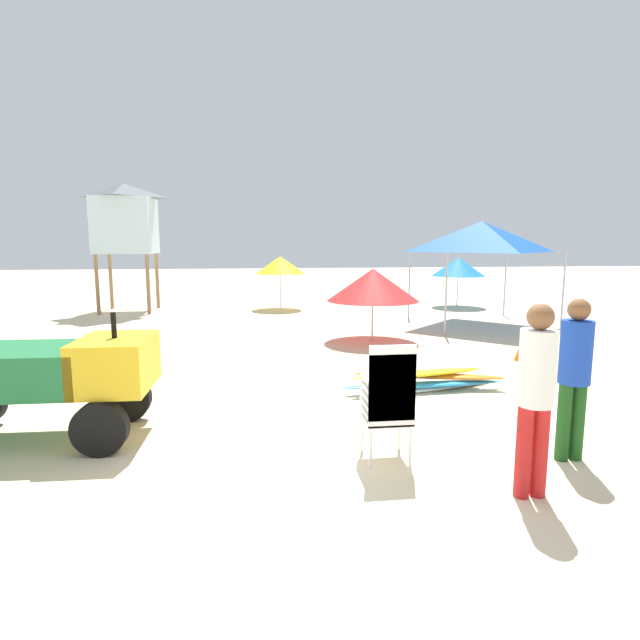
{
  "coord_description": "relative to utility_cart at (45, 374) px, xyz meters",
  "views": [
    {
      "loc": [
        -0.7,
        -4.96,
        2.31
      ],
      "look_at": [
        0.36,
        3.58,
        1.0
      ],
      "focal_mm": 28.85,
      "sensor_mm": 36.0,
      "label": 1
    }
  ],
  "objects": [
    {
      "name": "utility_cart",
      "position": [
        0.0,
        0.0,
        0.0
      ],
      "size": [
        2.58,
        1.34,
        1.5
      ],
      "color": "#1E6B38",
      "rests_on": "ground"
    },
    {
      "name": "traffic_cone_near",
      "position": [
        7.63,
        3.12,
        -0.54
      ],
      "size": [
        0.34,
        0.34,
        0.48
      ],
      "primitive_type": "cone",
      "color": "orange",
      "rests_on": "ground"
    },
    {
      "name": "lifeguard_near_center",
      "position": [
        5.74,
        -1.3,
        0.22
      ],
      "size": [
        0.32,
        0.32,
        1.74
      ],
      "color": "#194C19",
      "rests_on": "ground"
    },
    {
      "name": "lifeguard_tower",
      "position": [
        -1.76,
        11.59,
        2.27
      ],
      "size": [
        1.98,
        1.98,
        4.17
      ],
      "color": "olive",
      "rests_on": "ground"
    },
    {
      "name": "lifeguard_near_left",
      "position": [
        4.91,
        -2.01,
        0.25
      ],
      "size": [
        0.32,
        0.32,
        1.78
      ],
      "color": "red",
      "rests_on": "ground"
    },
    {
      "name": "ground",
      "position": [
        3.16,
        -1.2,
        -0.78
      ],
      "size": [
        80.0,
        80.0,
        0.0
      ],
      "primitive_type": "plane",
      "color": "beige"
    },
    {
      "name": "beach_umbrella_mid",
      "position": [
        3.29,
        11.6,
        0.73
      ],
      "size": [
        1.7,
        1.7,
        1.81
      ],
      "color": "beige",
      "rests_on": "ground"
    },
    {
      "name": "surfboard_pile",
      "position": [
        5.07,
        1.39,
        -0.62
      ],
      "size": [
        2.61,
        0.91,
        0.32
      ],
      "color": "white",
      "rests_on": "ground"
    },
    {
      "name": "beach_umbrella_left",
      "position": [
        5.15,
        5.52,
        0.53
      ],
      "size": [
        2.14,
        2.14,
        1.69
      ],
      "color": "beige",
      "rests_on": "ground"
    },
    {
      "name": "stacked_plastic_chairs",
      "position": [
        3.8,
        -1.15,
        -0.04
      ],
      "size": [
        0.48,
        0.48,
        1.29
      ],
      "color": "white",
      "rests_on": "ground"
    },
    {
      "name": "popup_canopy",
      "position": [
        8.63,
        7.48,
        1.66
      ],
      "size": [
        3.13,
        3.13,
        2.86
      ],
      "color": "#B2B2B7",
      "rests_on": "ground"
    },
    {
      "name": "beach_umbrella_far",
      "position": [
        9.6,
        11.4,
        0.64
      ],
      "size": [
        1.87,
        1.87,
        1.75
      ],
      "color": "beige",
      "rests_on": "ground"
    }
  ]
}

